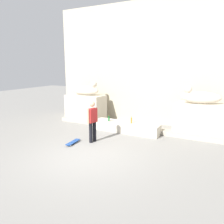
{
  "coord_description": "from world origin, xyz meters",
  "views": [
    {
      "loc": [
        4.12,
        -5.87,
        3.06
      ],
      "look_at": [
        -0.25,
        2.32,
        1.1
      ],
      "focal_mm": 36.05,
      "sensor_mm": 36.0,
      "label": 1
    }
  ],
  "objects_px": {
    "statue_reclining_left": "(86,90)",
    "skater": "(92,120)",
    "bottle_green": "(109,119)",
    "statue_reclining_right": "(200,97)",
    "skateboard": "(73,142)",
    "bottle_orange": "(131,120)"
  },
  "relations": [
    {
      "from": "skater",
      "to": "statue_reclining_right",
      "type": "bearing_deg",
      "value": 144.06
    },
    {
      "from": "statue_reclining_right",
      "to": "bottle_orange",
      "type": "distance_m",
      "value": 3.13
    },
    {
      "from": "skater",
      "to": "bottle_orange",
      "type": "height_order",
      "value": "skater"
    },
    {
      "from": "skateboard",
      "to": "statue_reclining_right",
      "type": "bearing_deg",
      "value": 124.45
    },
    {
      "from": "skater",
      "to": "bottle_orange",
      "type": "xyz_separation_m",
      "value": [
        0.91,
        1.8,
        -0.32
      ]
    },
    {
      "from": "statue_reclining_right",
      "to": "skater",
      "type": "bearing_deg",
      "value": 28.52
    },
    {
      "from": "statue_reclining_left",
      "to": "skateboard",
      "type": "distance_m",
      "value": 4.25
    },
    {
      "from": "skater",
      "to": "skateboard",
      "type": "height_order",
      "value": "skater"
    },
    {
      "from": "statue_reclining_left",
      "to": "statue_reclining_right",
      "type": "height_order",
      "value": "same"
    },
    {
      "from": "bottle_green",
      "to": "bottle_orange",
      "type": "xyz_separation_m",
      "value": [
        1.09,
        0.12,
        0.02
      ]
    },
    {
      "from": "statue_reclining_left",
      "to": "skater",
      "type": "distance_m",
      "value": 3.84
    },
    {
      "from": "skateboard",
      "to": "bottle_green",
      "type": "xyz_separation_m",
      "value": [
        0.39,
        2.22,
        0.52
      ]
    },
    {
      "from": "statue_reclining_right",
      "to": "skateboard",
      "type": "relative_size",
      "value": 2.06
    },
    {
      "from": "skateboard",
      "to": "bottle_orange",
      "type": "distance_m",
      "value": 2.83
    },
    {
      "from": "statue_reclining_right",
      "to": "bottle_orange",
      "type": "xyz_separation_m",
      "value": [
        -2.7,
        -1.15,
        -1.09
      ]
    },
    {
      "from": "statue_reclining_right",
      "to": "bottle_orange",
      "type": "bearing_deg",
      "value": 12.3
    },
    {
      "from": "statue_reclining_right",
      "to": "bottle_green",
      "type": "height_order",
      "value": "statue_reclining_right"
    },
    {
      "from": "skater",
      "to": "bottle_green",
      "type": "xyz_separation_m",
      "value": [
        -0.18,
        1.67,
        -0.34
      ]
    },
    {
      "from": "statue_reclining_left",
      "to": "bottle_green",
      "type": "relative_size",
      "value": 5.91
    },
    {
      "from": "skateboard",
      "to": "skater",
      "type": "bearing_deg",
      "value": 128.3
    },
    {
      "from": "skateboard",
      "to": "bottle_orange",
      "type": "height_order",
      "value": "bottle_orange"
    },
    {
      "from": "skater",
      "to": "skateboard",
      "type": "distance_m",
      "value": 1.17
    }
  ]
}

